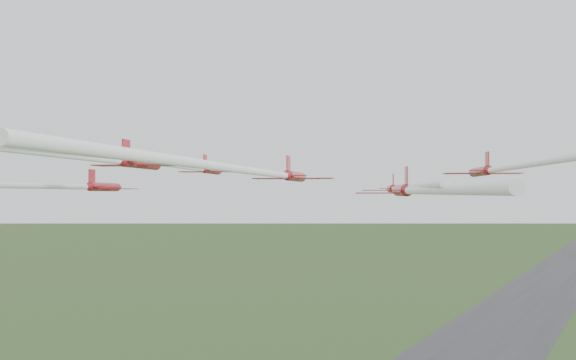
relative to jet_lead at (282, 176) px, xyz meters
The scene contains 9 objects.
runway 199.53m from the jet_lead, 89.65° to the left, with size 38.00×900.00×0.04m, color #353537.
jet_lead is the anchor object (origin of this frame).
jet_row2_left 19.31m from the jet_lead, 101.46° to the right, with size 27.30×61.26×2.67m.
jet_row2_right 23.31m from the jet_lead, 24.79° to the right, with size 24.70×52.93×2.45m.
jet_row3_left 31.78m from the jet_lead, 108.71° to the right, with size 20.29×43.87×2.64m.
jet_row3_mid 29.46m from the jet_lead, 63.23° to the right, with size 22.79×60.56×2.91m.
jet_row3_right 37.06m from the jet_lead, 24.18° to the right, with size 22.59×46.99×2.61m.
jet_row4_left 41.07m from the jet_lead, 83.27° to the right, with size 19.64×46.53×2.67m.
jet_row4_right 40.10m from the jet_lead, 44.10° to the right, with size 21.90×43.32×2.79m.
Camera 1 is at (44.70, -73.26, 47.44)m, focal length 40.00 mm.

